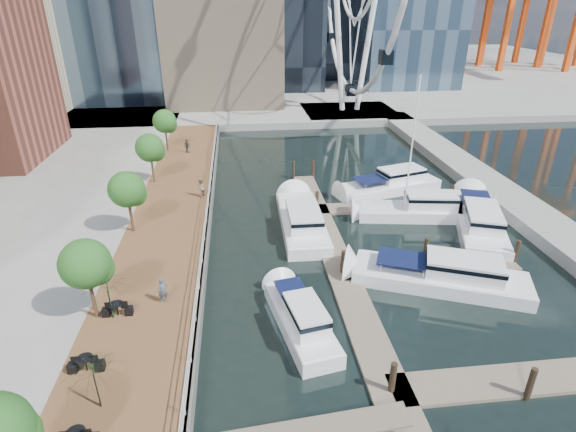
% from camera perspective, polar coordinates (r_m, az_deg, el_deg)
% --- Properties ---
extents(ground, '(520.00, 520.00, 0.00)m').
position_cam_1_polar(ground, '(23.39, 3.92, -18.60)').
color(ground, black).
rests_on(ground, ground).
extents(boardwalk, '(6.00, 60.00, 1.00)m').
position_cam_1_polar(boardwalk, '(35.61, -14.85, -1.60)').
color(boardwalk, brown).
rests_on(boardwalk, ground).
extents(seawall, '(0.25, 60.00, 1.00)m').
position_cam_1_polar(seawall, '(35.27, -10.04, -1.38)').
color(seawall, '#595954').
rests_on(seawall, ground).
extents(land_far, '(200.00, 114.00, 1.00)m').
position_cam_1_polar(land_far, '(119.52, -5.06, 17.97)').
color(land_far, gray).
rests_on(land_far, ground).
extents(breakwater, '(4.00, 60.00, 1.00)m').
position_cam_1_polar(breakwater, '(46.08, 24.56, 3.21)').
color(breakwater, gray).
rests_on(breakwater, ground).
extents(pier, '(14.00, 12.00, 1.00)m').
position_cam_1_polar(pier, '(72.35, 7.77, 12.81)').
color(pier, gray).
rests_on(pier, ground).
extents(railing, '(0.10, 60.00, 1.05)m').
position_cam_1_polar(railing, '(34.83, -10.33, 0.12)').
color(railing, white).
rests_on(railing, boardwalk).
extents(floating_docks, '(16.00, 34.00, 2.60)m').
position_cam_1_polar(floating_docks, '(32.80, 14.69, -4.07)').
color(floating_docks, '#6D6051').
rests_on(floating_docks, ground).
extents(street_trees, '(2.60, 42.60, 4.60)m').
position_cam_1_polar(street_trees, '(33.67, -19.81, 3.19)').
color(street_trees, '#3F2B1C').
rests_on(street_trees, ground).
extents(cafe_tables, '(2.50, 13.70, 0.74)m').
position_cam_1_polar(cafe_tables, '(21.91, -24.71, -20.28)').
color(cafe_tables, black).
rests_on(cafe_tables, ground).
extents(yacht_foreground, '(12.09, 7.36, 2.15)m').
position_cam_1_polar(yacht_foreground, '(30.40, 18.58, -8.29)').
color(yacht_foreground, white).
rests_on(yacht_foreground, ground).
extents(pedestrian_near, '(0.64, 0.52, 1.52)m').
position_cam_1_polar(pedestrian_near, '(26.22, -15.61, -9.12)').
color(pedestrian_near, '#434B5A').
rests_on(pedestrian_near, boardwalk).
extents(pedestrian_mid, '(0.91, 0.99, 1.64)m').
position_cam_1_polar(pedestrian_mid, '(39.29, -11.04, 3.54)').
color(pedestrian_mid, '#896C5E').
rests_on(pedestrian_mid, boardwalk).
extents(pedestrian_far, '(0.92, 0.86, 1.52)m').
position_cam_1_polar(pedestrian_far, '(51.61, -12.70, 8.67)').
color(pedestrian_far, '#2F343A').
rests_on(pedestrian_far, boardwalk).
extents(moored_yachts, '(21.15, 36.17, 11.50)m').
position_cam_1_polar(moored_yachts, '(36.28, 15.06, -1.99)').
color(moored_yachts, white).
rests_on(moored_yachts, ground).
extents(cafe_seating, '(4.30, 16.39, 2.72)m').
position_cam_1_polar(cafe_seating, '(20.35, -26.23, -21.34)').
color(cafe_seating, black).
rests_on(cafe_seating, ground).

